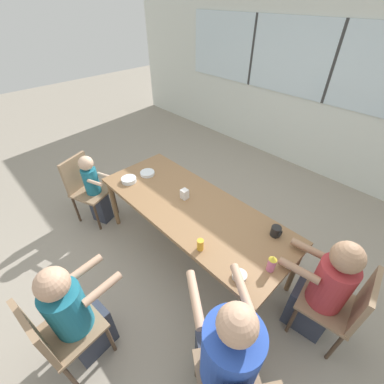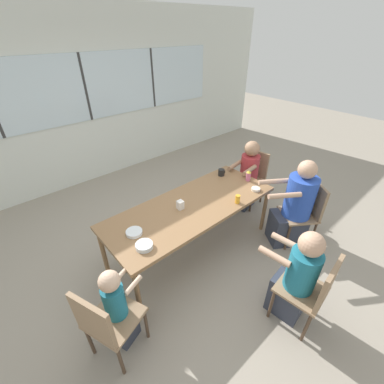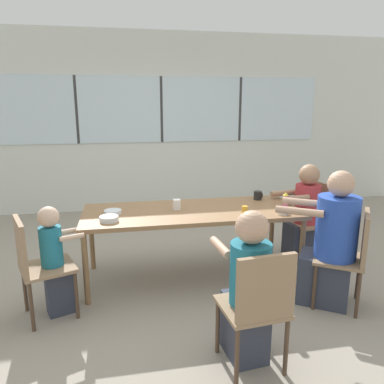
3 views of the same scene
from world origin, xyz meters
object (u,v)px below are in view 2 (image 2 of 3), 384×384
object	(u,v)px
chair_for_woman_green_shirt	(314,289)
person_toddler	(119,310)
juice_glass	(238,199)
chair_for_man_teal_shirt	(306,209)
milk_carton_small	(180,205)
bowl_cereal	(134,232)
bowl_fruit	(256,189)
sippy_cup	(248,175)
person_man_blue_shirt	(247,177)
chair_for_man_blue_shirt	(253,173)
bowl_white_shallow	(144,246)
person_woman_green_shirt	(296,279)
chair_for_toddler	(105,322)
person_man_teal_shirt	(294,208)
coffee_mug	(221,172)

from	to	relation	value
chair_for_woman_green_shirt	person_toddler	bearing A→B (deg)	138.35
chair_for_woman_green_shirt	juice_glass	xyz separation A→B (m)	(0.28, 1.14, 0.24)
chair_for_man_teal_shirt	milk_carton_small	distance (m)	1.62
bowl_cereal	bowl_fruit	world-z (taller)	bowl_cereal
person_toddler	sippy_cup	distance (m)	2.22
juice_glass	milk_carton_small	bearing A→B (deg)	148.38
chair_for_woman_green_shirt	chair_for_man_teal_shirt	bearing A→B (deg)	25.04
person_man_blue_shirt	milk_carton_small	bearing A→B (deg)	87.81
person_man_blue_shirt	sippy_cup	world-z (taller)	person_man_blue_shirt
person_toddler	bowl_cereal	size ratio (longest dim) A/B	5.65
chair_for_man_blue_shirt	sippy_cup	xyz separation A→B (m)	(-0.51, -0.28, 0.27)
bowl_white_shallow	bowl_fruit	size ratio (longest dim) A/B	1.47
chair_for_woman_green_shirt	person_man_blue_shirt	bearing A→B (deg)	49.30
chair_for_man_teal_shirt	person_woman_green_shirt	xyz separation A→B (m)	(-1.08, -0.47, -0.01)
chair_for_toddler	sippy_cup	world-z (taller)	chair_for_toddler
chair_for_man_blue_shirt	person_woman_green_shirt	xyz separation A→B (m)	(-1.32, -1.49, -0.01)
milk_carton_small	bowl_white_shallow	distance (m)	0.69
milk_carton_small	chair_for_woman_green_shirt	bearing A→B (deg)	-78.83
chair_for_man_blue_shirt	person_toddler	xyz separation A→B (m)	(-2.67, -0.66, -0.05)
chair_for_man_blue_shirt	person_woman_green_shirt	world-z (taller)	person_woman_green_shirt
chair_for_man_teal_shirt	sippy_cup	xyz separation A→B (m)	(-0.27, 0.74, 0.27)
chair_for_man_teal_shirt	chair_for_toddler	distance (m)	2.60
chair_for_man_blue_shirt	bowl_cereal	size ratio (longest dim) A/B	5.21
juice_glass	person_man_blue_shirt	bearing A→B (deg)	30.18
chair_for_man_teal_shirt	bowl_cereal	xyz separation A→B (m)	(-1.97, 0.84, 0.21)
chair_for_toddler	milk_carton_small	distance (m)	1.36
person_man_teal_shirt	person_toddler	distance (m)	2.31
chair_for_woman_green_shirt	milk_carton_small	xyz separation A→B (m)	(-0.29, 1.49, 0.24)
chair_for_man_blue_shirt	chair_for_man_teal_shirt	bearing A→B (deg)	158.97
chair_for_toddler	person_toddler	distance (m)	0.16
bowl_fruit	person_man_teal_shirt	bearing A→B (deg)	-59.33
chair_for_man_blue_shirt	chair_for_woman_green_shirt	bearing A→B (deg)	133.94
person_man_blue_shirt	chair_for_man_blue_shirt	bearing A→B (deg)	-90.00
person_man_teal_shirt	bowl_cereal	distance (m)	1.98
chair_for_woman_green_shirt	bowl_white_shallow	world-z (taller)	chair_for_woman_green_shirt
bowl_fruit	chair_for_man_blue_shirt	bearing A→B (deg)	38.25
person_woman_green_shirt	sippy_cup	xyz separation A→B (m)	(0.81, 1.22, 0.28)
juice_glass	bowl_cereal	distance (m)	1.24
chair_for_man_blue_shirt	person_man_teal_shirt	distance (m)	1.00
bowl_fruit	coffee_mug	bearing A→B (deg)	94.35
person_woman_green_shirt	bowl_cereal	size ratio (longest dim) A/B	6.49
person_toddler	milk_carton_small	distance (m)	1.23
coffee_mug	sippy_cup	size ratio (longest dim) A/B	0.61
person_man_blue_shirt	juice_glass	world-z (taller)	person_man_blue_shirt
bowl_fruit	milk_carton_small	bearing A→B (deg)	161.00
chair_for_man_teal_shirt	bowl_cereal	bearing A→B (deg)	101.15
milk_carton_small	bowl_fruit	size ratio (longest dim) A/B	0.93
chair_for_man_blue_shirt	person_toddler	world-z (taller)	person_toddler
milk_carton_small	bowl_white_shallow	size ratio (longest dim) A/B	0.63
chair_for_man_blue_shirt	bowl_fruit	size ratio (longest dim) A/B	7.65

